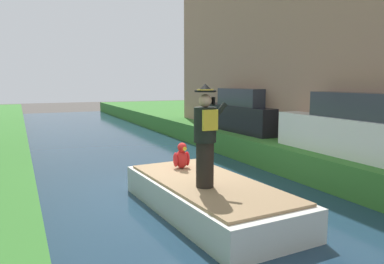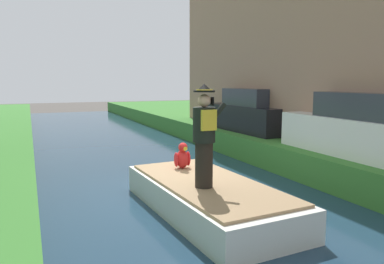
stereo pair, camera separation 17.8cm
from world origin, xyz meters
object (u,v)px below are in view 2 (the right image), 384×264
(boat, at_px, (207,197))
(parked_car_white, at_px, (363,129))
(parked_car_dark, at_px, (253,113))
(parrot_plush, at_px, (182,157))
(person_pirate, at_px, (204,136))

(boat, relative_size, parked_car_white, 1.06)
(parked_car_white, height_order, parked_car_dark, same)
(parrot_plush, bearing_deg, parked_car_white, -11.75)
(parked_car_dark, bearing_deg, boat, -129.89)
(boat, height_order, parked_car_white, parked_car_white)
(parrot_plush, distance_m, parked_car_dark, 5.87)
(boat, height_order, parrot_plush, parrot_plush)
(boat, distance_m, person_pirate, 1.29)
(person_pirate, bearing_deg, boat, 45.74)
(boat, distance_m, parrot_plush, 1.33)
(person_pirate, relative_size, parked_car_dark, 0.46)
(boat, bearing_deg, parked_car_dark, 50.11)
(person_pirate, height_order, parrot_plush, person_pirate)
(person_pirate, xyz_separation_m, parked_car_dark, (4.52, 5.45, -0.17))
(boat, bearing_deg, parrot_plush, 91.35)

